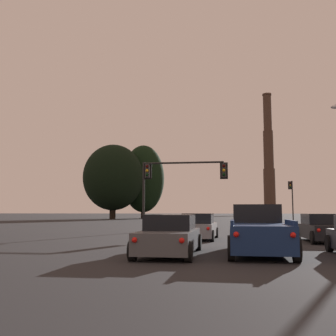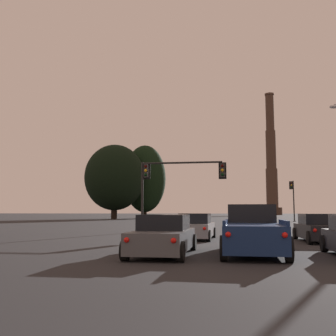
{
  "view_description": "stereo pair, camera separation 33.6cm",
  "coord_description": "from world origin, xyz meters",
  "px_view_note": "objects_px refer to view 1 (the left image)",
  "views": [
    {
      "loc": [
        -1.37,
        -2.75,
        1.54
      ],
      "look_at": [
        -8.13,
        40.15,
        6.36
      ],
      "focal_mm": 42.0,
      "sensor_mm": 36.0,
      "label": 1
    },
    {
      "loc": [
        -1.04,
        -2.69,
        1.54
      ],
      "look_at": [
        -8.13,
        40.15,
        6.36
      ],
      "focal_mm": 42.0,
      "sensor_mm": 36.0,
      "label": 2
    }
  ],
  "objects_px": {
    "pickup_truck_center_lane_second": "(259,231)",
    "sedan_right_lane_front": "(322,228)",
    "hatchback_left_lane_front": "(199,227)",
    "smokestack": "(269,167)",
    "traffic_light_overhead_left": "(173,177)",
    "sedan_left_lane_second": "(170,236)",
    "traffic_light_far_right": "(292,195)"
  },
  "relations": [
    {
      "from": "sedan_left_lane_second",
      "to": "traffic_light_far_right",
      "type": "distance_m",
      "value": 50.18
    },
    {
      "from": "hatchback_left_lane_front",
      "to": "smokestack",
      "type": "distance_m",
      "value": 159.3
    },
    {
      "from": "sedan_right_lane_front",
      "to": "smokestack",
      "type": "relative_size",
      "value": 0.09
    },
    {
      "from": "sedan_left_lane_second",
      "to": "traffic_light_overhead_left",
      "type": "relative_size",
      "value": 0.72
    },
    {
      "from": "sedan_right_lane_front",
      "to": "traffic_light_far_right",
      "type": "height_order",
      "value": "traffic_light_far_right"
    },
    {
      "from": "sedan_left_lane_second",
      "to": "pickup_truck_center_lane_second",
      "type": "height_order",
      "value": "pickup_truck_center_lane_second"
    },
    {
      "from": "sedan_left_lane_second",
      "to": "sedan_right_lane_front",
      "type": "relative_size",
      "value": 0.99
    },
    {
      "from": "sedan_right_lane_front",
      "to": "smokestack",
      "type": "height_order",
      "value": "smokestack"
    },
    {
      "from": "hatchback_left_lane_front",
      "to": "traffic_light_far_right",
      "type": "bearing_deg",
      "value": 76.73
    },
    {
      "from": "pickup_truck_center_lane_second",
      "to": "hatchback_left_lane_front",
      "type": "bearing_deg",
      "value": 112.79
    },
    {
      "from": "traffic_light_overhead_left",
      "to": "hatchback_left_lane_front",
      "type": "bearing_deg",
      "value": -70.76
    },
    {
      "from": "traffic_light_overhead_left",
      "to": "smokestack",
      "type": "relative_size",
      "value": 0.12
    },
    {
      "from": "sedan_left_lane_second",
      "to": "traffic_light_far_right",
      "type": "height_order",
      "value": "traffic_light_far_right"
    },
    {
      "from": "sedan_left_lane_second",
      "to": "hatchback_left_lane_front",
      "type": "bearing_deg",
      "value": 86.88
    },
    {
      "from": "smokestack",
      "to": "pickup_truck_center_lane_second",
      "type": "bearing_deg",
      "value": -95.72
    },
    {
      "from": "hatchback_left_lane_front",
      "to": "pickup_truck_center_lane_second",
      "type": "height_order",
      "value": "pickup_truck_center_lane_second"
    },
    {
      "from": "sedan_left_lane_second",
      "to": "traffic_light_overhead_left",
      "type": "bearing_deg",
      "value": 97.91
    },
    {
      "from": "traffic_light_far_right",
      "to": "hatchback_left_lane_front",
      "type": "bearing_deg",
      "value": -105.24
    },
    {
      "from": "hatchback_left_lane_front",
      "to": "smokestack",
      "type": "bearing_deg",
      "value": 85.01
    },
    {
      "from": "sedan_left_lane_second",
      "to": "hatchback_left_lane_front",
      "type": "height_order",
      "value": "hatchback_left_lane_front"
    },
    {
      "from": "sedan_right_lane_front",
      "to": "pickup_truck_center_lane_second",
      "type": "bearing_deg",
      "value": -121.0
    },
    {
      "from": "pickup_truck_center_lane_second",
      "to": "smokestack",
      "type": "height_order",
      "value": "smokestack"
    },
    {
      "from": "pickup_truck_center_lane_second",
      "to": "sedan_right_lane_front",
      "type": "height_order",
      "value": "pickup_truck_center_lane_second"
    },
    {
      "from": "traffic_light_overhead_left",
      "to": "pickup_truck_center_lane_second",
      "type": "bearing_deg",
      "value": -69.46
    },
    {
      "from": "hatchback_left_lane_front",
      "to": "smokestack",
      "type": "relative_size",
      "value": 0.08
    },
    {
      "from": "traffic_light_far_right",
      "to": "traffic_light_overhead_left",
      "type": "bearing_deg",
      "value": -112.15
    },
    {
      "from": "hatchback_left_lane_front",
      "to": "traffic_light_overhead_left",
      "type": "xyz_separation_m",
      "value": [
        -2.54,
        7.27,
        3.44
      ]
    },
    {
      "from": "pickup_truck_center_lane_second",
      "to": "sedan_right_lane_front",
      "type": "xyz_separation_m",
      "value": [
        3.64,
        6.37,
        -0.14
      ]
    },
    {
      "from": "traffic_light_overhead_left",
      "to": "smokestack",
      "type": "distance_m",
      "value": 152.06
    },
    {
      "from": "hatchback_left_lane_front",
      "to": "sedan_right_lane_front",
      "type": "distance_m",
      "value": 6.43
    },
    {
      "from": "hatchback_left_lane_front",
      "to": "traffic_light_far_right",
      "type": "xyz_separation_m",
      "value": [
        11.13,
        40.83,
        3.43
      ]
    },
    {
      "from": "sedan_left_lane_second",
      "to": "traffic_light_overhead_left",
      "type": "xyz_separation_m",
      "value": [
        -2.11,
        15.15,
        3.43
      ]
    }
  ]
}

